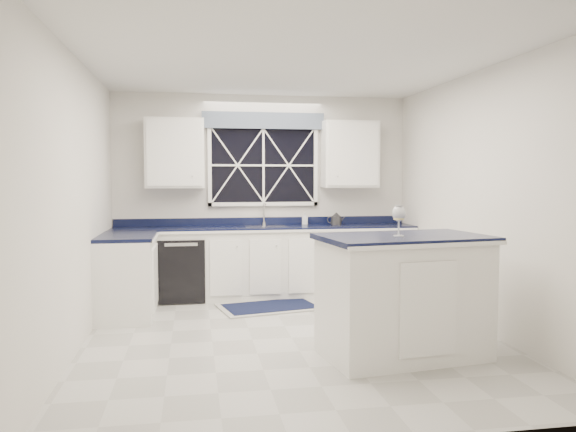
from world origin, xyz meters
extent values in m
plane|color=#B4B3AF|center=(0.00, 0.00, 0.00)|extent=(4.50, 4.50, 0.00)
cube|color=silver|center=(0.00, 2.25, 1.35)|extent=(4.00, 0.10, 2.70)
cube|color=white|center=(0.00, 1.95, 0.45)|extent=(3.98, 0.60, 0.90)
cube|color=white|center=(-1.70, 1.15, 0.45)|extent=(0.60, 1.00, 0.90)
cube|color=black|center=(0.00, 1.95, 0.92)|extent=(3.98, 0.64, 0.04)
cube|color=black|center=(-1.10, 1.95, 0.41)|extent=(0.60, 0.58, 0.82)
cube|color=black|center=(0.00, 2.22, 1.75)|extent=(1.40, 0.02, 1.00)
cube|color=slate|center=(0.00, 2.16, 2.35)|extent=(1.65, 0.04, 0.22)
cube|color=white|center=(-1.18, 2.08, 1.90)|extent=(0.75, 0.34, 0.90)
cube|color=white|center=(1.18, 2.08, 1.90)|extent=(0.75, 0.34, 0.90)
cylinder|color=#B3B3B5|center=(0.00, 2.17, 0.96)|extent=(0.05, 0.05, 0.04)
cylinder|color=#B3B3B5|center=(0.00, 2.17, 1.10)|extent=(0.02, 0.02, 0.28)
cylinder|color=#B3B3B5|center=(0.00, 2.08, 1.23)|extent=(0.02, 0.18, 0.02)
cube|color=white|center=(0.88, -0.72, 0.52)|extent=(1.48, 0.98, 1.03)
cube|color=black|center=(0.88, -0.72, 1.06)|extent=(1.55, 1.06, 0.05)
cube|color=#A4A39F|center=(-0.04, 1.31, 0.01)|extent=(1.34, 0.97, 0.01)
cube|color=black|center=(-0.04, 1.31, 0.02)|extent=(1.18, 0.82, 0.01)
cylinder|color=#323234|center=(0.97, 2.02, 1.00)|extent=(0.19, 0.19, 0.12)
cone|color=#323234|center=(0.97, 2.02, 1.08)|extent=(0.16, 0.16, 0.05)
torus|color=#323234|center=(0.90, 2.05, 1.01)|extent=(0.10, 0.05, 0.10)
cylinder|color=#323234|center=(1.05, 1.99, 1.02)|extent=(0.06, 0.04, 0.08)
cylinder|color=silver|center=(0.80, -0.78, 1.08)|extent=(0.09, 0.09, 0.01)
cylinder|color=silver|center=(0.80, -0.78, 1.16)|extent=(0.01, 0.01, 0.14)
ellipsoid|color=silver|center=(0.80, -0.78, 1.28)|extent=(0.11, 0.11, 0.14)
cylinder|color=#E1D077|center=(0.80, -0.78, 1.26)|extent=(0.09, 0.09, 0.06)
imported|color=silver|center=(0.57, 2.17, 1.02)|extent=(0.09, 0.09, 0.17)
camera|label=1|loc=(-0.95, -5.38, 1.59)|focal=35.00mm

